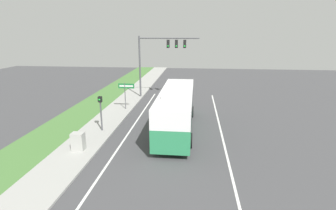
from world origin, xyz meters
TOP-DOWN VIEW (x-y plane):
  - ground_plane at (0.00, 0.00)m, footprint 80.00×80.00m
  - sidewalk at (-6.20, 0.00)m, footprint 2.80×80.00m
  - grass_verge at (-9.40, 0.00)m, footprint 3.60×80.00m
  - lane_divider_near at (-3.60, 0.00)m, footprint 0.14×30.00m
  - lane_divider_far at (3.60, 0.00)m, footprint 0.14×30.00m
  - bus at (0.04, 2.74)m, footprint 2.65×10.74m
  - signal_gantry at (-2.75, 13.16)m, footprint 6.94×0.41m
  - pedestrian_signal at (-5.74, 1.64)m, footprint 0.28×0.34m
  - street_sign at (-5.36, 7.71)m, footprint 1.60×0.08m
  - utility_cabinet at (-6.02, -1.99)m, footprint 0.80×0.59m

SIDE VIEW (x-z plane):
  - ground_plane at x=0.00m, z-range 0.00..0.00m
  - lane_divider_near at x=-3.60m, z-range 0.00..0.01m
  - lane_divider_far at x=3.60m, z-range 0.00..0.01m
  - grass_verge at x=-9.40m, z-range 0.00..0.10m
  - sidewalk at x=-6.20m, z-range 0.00..0.12m
  - utility_cabinet at x=-6.02m, z-range 0.12..1.31m
  - bus at x=0.04m, z-range 0.15..3.57m
  - pedestrian_signal at x=-5.74m, z-range 0.53..3.39m
  - street_sign at x=-5.36m, z-range 0.64..3.40m
  - signal_gantry at x=-2.75m, z-range 1.69..8.87m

